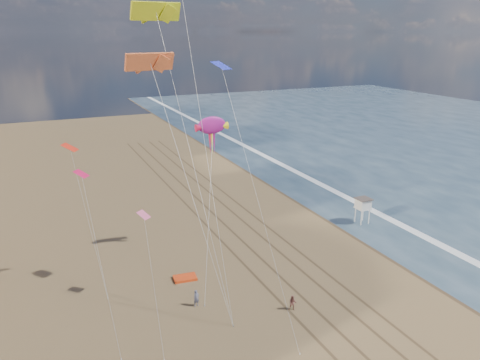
{
  "coord_description": "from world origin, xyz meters",
  "views": [
    {
      "loc": [
        -21.22,
        -19.18,
        25.23
      ],
      "look_at": [
        -0.88,
        26.0,
        9.5
      ],
      "focal_mm": 35.0,
      "sensor_mm": 36.0,
      "label": 1
    }
  ],
  "objects_px": {
    "kite_flyer_a": "(196,298)",
    "kite_flyer_b": "(293,303)",
    "lifeguard_stand": "(363,204)",
    "show_kite": "(212,126)",
    "grounded_kite": "(185,278)"
  },
  "relations": [
    {
      "from": "lifeguard_stand",
      "to": "show_kite",
      "type": "distance_m",
      "value": 24.92
    },
    {
      "from": "show_kite",
      "to": "kite_flyer_b",
      "type": "height_order",
      "value": "show_kite"
    },
    {
      "from": "show_kite",
      "to": "kite_flyer_a",
      "type": "bearing_deg",
      "value": -118.89
    },
    {
      "from": "show_kite",
      "to": "grounded_kite",
      "type": "bearing_deg",
      "value": -134.33
    },
    {
      "from": "kite_flyer_a",
      "to": "show_kite",
      "type": "bearing_deg",
      "value": 47.04
    },
    {
      "from": "lifeguard_stand",
      "to": "kite_flyer_a",
      "type": "xyz_separation_m",
      "value": [
        -27.66,
        -10.17,
        -1.91
      ]
    },
    {
      "from": "lifeguard_stand",
      "to": "grounded_kite",
      "type": "distance_m",
      "value": 27.64
    },
    {
      "from": "kite_flyer_a",
      "to": "kite_flyer_b",
      "type": "xyz_separation_m",
      "value": [
        8.09,
        -4.41,
        -0.07
      ]
    },
    {
      "from": "show_kite",
      "to": "kite_flyer_a",
      "type": "height_order",
      "value": "show_kite"
    },
    {
      "from": "lifeguard_stand",
      "to": "kite_flyer_b",
      "type": "bearing_deg",
      "value": -143.31
    },
    {
      "from": "lifeguard_stand",
      "to": "kite_flyer_a",
      "type": "height_order",
      "value": "lifeguard_stand"
    },
    {
      "from": "grounded_kite",
      "to": "kite_flyer_b",
      "type": "xyz_separation_m",
      "value": [
        7.53,
        -9.78,
        0.63
      ]
    },
    {
      "from": "grounded_kite",
      "to": "kite_flyer_a",
      "type": "xyz_separation_m",
      "value": [
        -0.57,
        -5.38,
        0.7
      ]
    },
    {
      "from": "show_kite",
      "to": "kite_flyer_b",
      "type": "distance_m",
      "value": 21.21
    },
    {
      "from": "kite_flyer_b",
      "to": "show_kite",
      "type": "bearing_deg",
      "value": 129.28
    }
  ]
}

